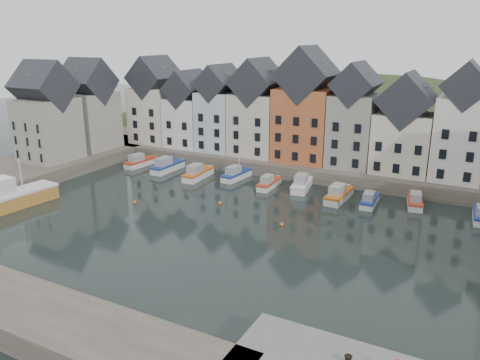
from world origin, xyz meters
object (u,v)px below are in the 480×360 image
Objects in this scene: boat_a at (140,162)px; large_vessel at (4,198)px; mooring_bollard at (348,359)px; boat_d at (236,174)px.

large_vessel is (-1.33, -24.55, 0.80)m from boat_a.
large_vessel is 48.02m from mooring_bollard.
boat_a is at bearing -171.96° from boat_d.
boat_a is 0.51× the size of large_vessel.
boat_a is 0.53× the size of boat_d.
boat_d is (18.02, 0.90, 0.06)m from boat_a.
mooring_bollard is (45.39, -35.62, 1.59)m from boat_a.
large_vessel is at bearing -88.40° from boat_a.
boat_d is 31.98m from large_vessel.
boat_d is at bearing 7.55° from boat_a.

